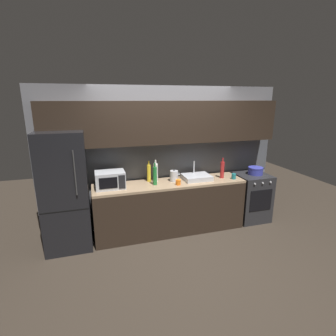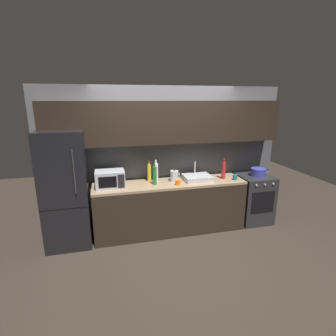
{
  "view_description": "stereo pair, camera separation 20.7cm",
  "coord_description": "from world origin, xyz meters",
  "px_view_note": "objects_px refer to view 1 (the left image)",
  "views": [
    {
      "loc": [
        -1.23,
        -3.07,
        2.28
      ],
      "look_at": [
        -0.04,
        0.9,
        1.16
      ],
      "focal_mm": 27.4,
      "sensor_mm": 36.0,
      "label": 1
    },
    {
      "loc": [
        -1.03,
        -3.13,
        2.28
      ],
      "look_at": [
        -0.04,
        0.9,
        1.16
      ],
      "focal_mm": 27.4,
      "sensor_mm": 36.0,
      "label": 2
    }
  ],
  "objects_px": {
    "refrigerator": "(65,191)",
    "mug_teal": "(234,176)",
    "oven_range": "(251,197)",
    "wine_bottle_white": "(156,172)",
    "mug_orange": "(178,182)",
    "wine_bottle_red": "(222,170)",
    "microwave": "(110,180)",
    "wine_bottle_green": "(155,176)",
    "cooking_pot": "(256,171)",
    "kettle": "(174,176)",
    "wine_bottle_yellow": "(149,173)"
  },
  "relations": [
    {
      "from": "refrigerator",
      "to": "mug_teal",
      "type": "height_order",
      "value": "refrigerator"
    },
    {
      "from": "oven_range",
      "to": "wine_bottle_white",
      "type": "distance_m",
      "value": 1.96
    },
    {
      "from": "refrigerator",
      "to": "mug_orange",
      "type": "distance_m",
      "value": 1.77
    },
    {
      "from": "wine_bottle_red",
      "to": "microwave",
      "type": "bearing_deg",
      "value": 178.89
    },
    {
      "from": "refrigerator",
      "to": "wine_bottle_red",
      "type": "xyz_separation_m",
      "value": [
        2.65,
        -0.02,
        0.14
      ]
    },
    {
      "from": "mug_teal",
      "to": "wine_bottle_green",
      "type": "bearing_deg",
      "value": 176.07
    },
    {
      "from": "refrigerator",
      "to": "cooking_pot",
      "type": "relative_size",
      "value": 6.7
    },
    {
      "from": "microwave",
      "to": "refrigerator",
      "type": "bearing_deg",
      "value": -178.45
    },
    {
      "from": "oven_range",
      "to": "mug_teal",
      "type": "xyz_separation_m",
      "value": [
        -0.5,
        -0.14,
        0.5
      ]
    },
    {
      "from": "refrigerator",
      "to": "wine_bottle_red",
      "type": "distance_m",
      "value": 2.65
    },
    {
      "from": "oven_range",
      "to": "wine_bottle_green",
      "type": "distance_m",
      "value": 2.01
    },
    {
      "from": "kettle",
      "to": "mug_teal",
      "type": "distance_m",
      "value": 1.07
    },
    {
      "from": "refrigerator",
      "to": "cooking_pot",
      "type": "bearing_deg",
      "value": 0.0
    },
    {
      "from": "refrigerator",
      "to": "mug_teal",
      "type": "xyz_separation_m",
      "value": [
        2.82,
        -0.14,
        0.03
      ]
    },
    {
      "from": "wine_bottle_yellow",
      "to": "mug_orange",
      "type": "relative_size",
      "value": 4.1
    },
    {
      "from": "oven_range",
      "to": "wine_bottle_green",
      "type": "bearing_deg",
      "value": -178.77
    },
    {
      "from": "wine_bottle_red",
      "to": "wine_bottle_yellow",
      "type": "relative_size",
      "value": 1.01
    },
    {
      "from": "mug_teal",
      "to": "oven_range",
      "type": "bearing_deg",
      "value": 15.61
    },
    {
      "from": "refrigerator",
      "to": "cooking_pot",
      "type": "xyz_separation_m",
      "value": [
        3.36,
        0.0,
        0.05
      ]
    },
    {
      "from": "wine_bottle_red",
      "to": "mug_orange",
      "type": "relative_size",
      "value": 4.14
    },
    {
      "from": "wine_bottle_red",
      "to": "mug_orange",
      "type": "xyz_separation_m",
      "value": [
        -0.88,
        -0.14,
        -0.11
      ]
    },
    {
      "from": "wine_bottle_red",
      "to": "cooking_pot",
      "type": "relative_size",
      "value": 1.34
    },
    {
      "from": "kettle",
      "to": "refrigerator",
      "type": "bearing_deg",
      "value": -178.39
    },
    {
      "from": "wine_bottle_white",
      "to": "wine_bottle_green",
      "type": "bearing_deg",
      "value": -107.59
    },
    {
      "from": "microwave",
      "to": "wine_bottle_white",
      "type": "distance_m",
      "value": 0.79
    },
    {
      "from": "wine_bottle_red",
      "to": "wine_bottle_yellow",
      "type": "distance_m",
      "value": 1.32
    },
    {
      "from": "microwave",
      "to": "mug_teal",
      "type": "bearing_deg",
      "value": -4.23
    },
    {
      "from": "microwave",
      "to": "wine_bottle_green",
      "type": "distance_m",
      "value": 0.72
    },
    {
      "from": "microwave",
      "to": "mug_orange",
      "type": "relative_size",
      "value": 5.18
    },
    {
      "from": "oven_range",
      "to": "kettle",
      "type": "bearing_deg",
      "value": 178.12
    },
    {
      "from": "microwave",
      "to": "wine_bottle_red",
      "type": "relative_size",
      "value": 1.25
    },
    {
      "from": "refrigerator",
      "to": "mug_teal",
      "type": "bearing_deg",
      "value": -2.84
    },
    {
      "from": "wine_bottle_green",
      "to": "cooking_pot",
      "type": "bearing_deg",
      "value": 1.24
    },
    {
      "from": "oven_range",
      "to": "mug_teal",
      "type": "relative_size",
      "value": 9.41
    },
    {
      "from": "wine_bottle_red",
      "to": "wine_bottle_green",
      "type": "height_order",
      "value": "wine_bottle_green"
    },
    {
      "from": "refrigerator",
      "to": "wine_bottle_white",
      "type": "distance_m",
      "value": 1.47
    },
    {
      "from": "refrigerator",
      "to": "wine_bottle_red",
      "type": "bearing_deg",
      "value": -0.43
    },
    {
      "from": "wine_bottle_red",
      "to": "wine_bottle_white",
      "type": "xyz_separation_m",
      "value": [
        -1.19,
        0.16,
        0.01
      ]
    },
    {
      "from": "wine_bottle_green",
      "to": "mug_teal",
      "type": "relative_size",
      "value": 3.9
    },
    {
      "from": "wine_bottle_green",
      "to": "mug_orange",
      "type": "distance_m",
      "value": 0.4
    },
    {
      "from": "refrigerator",
      "to": "wine_bottle_white",
      "type": "bearing_deg",
      "value": 5.35
    },
    {
      "from": "wine_bottle_red",
      "to": "wine_bottle_yellow",
      "type": "height_order",
      "value": "wine_bottle_red"
    },
    {
      "from": "kettle",
      "to": "microwave",
      "type": "bearing_deg",
      "value": -178.35
    },
    {
      "from": "refrigerator",
      "to": "wine_bottle_yellow",
      "type": "relative_size",
      "value": 5.06
    },
    {
      "from": "wine_bottle_yellow",
      "to": "cooking_pot",
      "type": "height_order",
      "value": "wine_bottle_yellow"
    },
    {
      "from": "mug_orange",
      "to": "cooking_pot",
      "type": "xyz_separation_m",
      "value": [
        1.6,
        0.16,
        0.03
      ]
    },
    {
      "from": "oven_range",
      "to": "cooking_pot",
      "type": "height_order",
      "value": "cooking_pot"
    },
    {
      "from": "mug_teal",
      "to": "wine_bottle_white",
      "type": "bearing_deg",
      "value": 168.53
    },
    {
      "from": "oven_range",
      "to": "mug_orange",
      "type": "xyz_separation_m",
      "value": [
        -1.55,
        -0.16,
        0.49
      ]
    },
    {
      "from": "wine_bottle_red",
      "to": "oven_range",
      "type": "bearing_deg",
      "value": 1.6
    }
  ]
}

